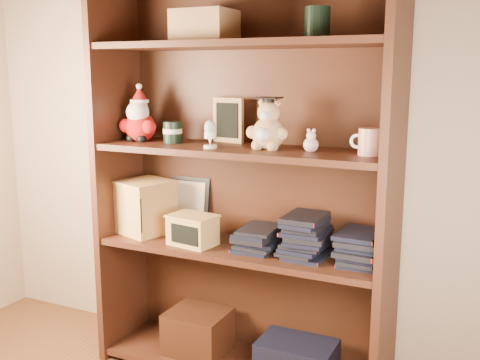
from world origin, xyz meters
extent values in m
cube|color=tan|center=(0.00, 1.50, 1.25)|extent=(3.00, 0.04, 2.50)
cube|color=#3F1F12|center=(-0.66, 1.30, 0.80)|extent=(0.03, 0.35, 1.60)
cube|color=#3F1F12|center=(0.51, 1.30, 0.80)|extent=(0.03, 0.35, 1.60)
cube|color=#3B1D0F|center=(-0.08, 1.47, 0.80)|extent=(1.20, 0.02, 1.60)
cube|color=#3F1F12|center=(-0.08, 1.30, 1.34)|extent=(1.14, 0.33, 0.02)
cube|color=#3B1D0F|center=(-0.28, 1.30, 0.14)|extent=(0.25, 0.22, 0.18)
cube|color=black|center=(0.17, 1.30, 0.12)|extent=(0.30, 0.20, 0.14)
cube|color=#9E7547|center=(-0.23, 1.30, 1.41)|extent=(0.22, 0.18, 0.12)
cylinder|color=black|center=(0.22, 1.30, 1.41)|extent=(0.09, 0.09, 0.11)
cube|color=#3F1F12|center=(-0.08, 1.30, 0.54)|extent=(1.14, 0.33, 0.02)
cube|color=#3F1F12|center=(-0.08, 1.30, 0.94)|extent=(1.14, 0.33, 0.02)
sphere|color=#A50F0F|center=(-0.54, 1.30, 1.01)|extent=(0.13, 0.13, 0.13)
sphere|color=#A50F0F|center=(-0.60, 1.28, 1.01)|extent=(0.06, 0.06, 0.06)
sphere|color=#A50F0F|center=(-0.48, 1.28, 1.01)|extent=(0.06, 0.06, 0.06)
sphere|color=black|center=(-0.57, 1.27, 0.96)|extent=(0.04, 0.04, 0.04)
sphere|color=black|center=(-0.52, 1.27, 0.96)|extent=(0.04, 0.04, 0.04)
sphere|color=white|center=(-0.54, 1.29, 1.07)|extent=(0.10, 0.10, 0.10)
sphere|color=#D8B293|center=(-0.54, 1.30, 1.09)|extent=(0.07, 0.07, 0.07)
cone|color=#A50F0F|center=(-0.54, 1.30, 1.15)|extent=(0.07, 0.07, 0.06)
sphere|color=white|center=(-0.54, 1.30, 1.18)|extent=(0.03, 0.03, 0.03)
cylinder|color=white|center=(-0.54, 1.30, 1.12)|extent=(0.08, 0.08, 0.01)
cylinder|color=black|center=(-0.38, 1.30, 0.99)|extent=(0.08, 0.08, 0.09)
cylinder|color=beige|center=(-0.38, 1.30, 1.00)|extent=(0.08, 0.08, 0.02)
cube|color=#9E7547|center=(-0.19, 1.42, 1.04)|extent=(0.14, 0.04, 0.18)
cube|color=black|center=(-0.19, 1.41, 1.04)|extent=(0.11, 0.02, 0.14)
cube|color=#9E7547|center=(-0.19, 1.45, 0.97)|extent=(0.07, 0.07, 0.01)
cylinder|color=white|center=(-0.17, 1.23, 0.96)|extent=(0.05, 0.05, 0.01)
cone|color=white|center=(-0.17, 1.23, 0.98)|extent=(0.02, 0.02, 0.04)
cylinder|color=white|center=(-0.17, 1.23, 1.00)|extent=(0.04, 0.04, 0.03)
ellipsoid|color=#A6BCCA|center=(-0.17, 1.23, 1.03)|extent=(0.04, 0.04, 0.06)
sphere|color=tan|center=(0.04, 1.30, 1.01)|extent=(0.12, 0.12, 0.12)
sphere|color=white|center=(0.04, 1.25, 1.01)|extent=(0.05, 0.05, 0.05)
sphere|color=tan|center=(-0.01, 1.29, 1.01)|extent=(0.05, 0.05, 0.05)
sphere|color=tan|center=(0.10, 1.29, 1.01)|extent=(0.05, 0.05, 0.05)
sphere|color=tan|center=(0.01, 1.27, 0.97)|extent=(0.04, 0.04, 0.04)
sphere|color=tan|center=(0.07, 1.27, 0.97)|extent=(0.04, 0.04, 0.04)
sphere|color=tan|center=(0.04, 1.30, 1.09)|extent=(0.09, 0.09, 0.09)
sphere|color=white|center=(0.04, 1.27, 1.08)|extent=(0.04, 0.04, 0.04)
sphere|color=tan|center=(0.01, 1.31, 1.12)|extent=(0.03, 0.03, 0.03)
sphere|color=tan|center=(0.07, 1.31, 1.12)|extent=(0.03, 0.03, 0.03)
cylinder|color=black|center=(0.04, 1.30, 1.13)|extent=(0.04, 0.04, 0.02)
cube|color=black|center=(0.04, 1.30, 1.14)|extent=(0.08, 0.08, 0.01)
cylinder|color=#A50F0F|center=(0.08, 1.29, 1.13)|extent=(0.00, 0.04, 0.03)
sphere|color=beige|center=(0.21, 1.30, 0.98)|extent=(0.06, 0.06, 0.06)
sphere|color=beige|center=(0.21, 1.30, 1.01)|extent=(0.04, 0.04, 0.04)
sphere|color=beige|center=(0.20, 1.30, 1.03)|extent=(0.01, 0.01, 0.01)
sphere|color=beige|center=(0.22, 1.30, 1.03)|extent=(0.01, 0.01, 0.01)
cylinder|color=silver|center=(0.42, 1.30, 1.00)|extent=(0.08, 0.08, 0.09)
torus|color=white|center=(0.38, 1.30, 1.00)|extent=(0.05, 0.01, 0.05)
cube|color=black|center=(-0.39, 1.45, 0.67)|extent=(0.19, 0.05, 0.23)
cube|color=beige|center=(-0.39, 1.44, 0.67)|extent=(0.15, 0.03, 0.19)
cube|color=tan|center=(-0.53, 1.30, 0.66)|extent=(0.25, 0.25, 0.22)
cube|color=black|center=(-0.53, 1.20, 0.66)|extent=(0.14, 0.05, 0.14)
cube|color=tan|center=(-0.53, 1.30, 0.77)|extent=(0.26, 0.26, 0.01)
cube|color=tan|center=(-0.26, 1.24, 0.61)|extent=(0.19, 0.15, 0.12)
cube|color=black|center=(-0.26, 1.18, 0.61)|extent=(0.13, 0.02, 0.08)
cube|color=tan|center=(-0.26, 1.24, 0.67)|extent=(0.21, 0.16, 0.01)
cube|color=black|center=(0.01, 1.30, 0.56)|extent=(0.14, 0.20, 0.02)
cube|color=black|center=(0.01, 1.30, 0.57)|extent=(0.14, 0.20, 0.02)
cube|color=black|center=(0.01, 1.30, 0.59)|extent=(0.14, 0.20, 0.02)
cube|color=black|center=(0.01, 1.30, 0.61)|extent=(0.14, 0.20, 0.02)
cube|color=black|center=(0.01, 1.30, 0.62)|extent=(0.14, 0.20, 0.02)
cube|color=black|center=(0.01, 1.30, 0.64)|extent=(0.14, 0.20, 0.02)
cube|color=black|center=(0.20, 1.30, 0.56)|extent=(0.14, 0.20, 0.02)
cube|color=black|center=(0.20, 1.30, 0.57)|extent=(0.14, 0.20, 0.02)
cube|color=black|center=(0.20, 1.30, 0.59)|extent=(0.14, 0.20, 0.02)
cube|color=black|center=(0.20, 1.30, 0.61)|extent=(0.14, 0.20, 0.02)
cube|color=black|center=(0.20, 1.30, 0.62)|extent=(0.14, 0.20, 0.02)
cube|color=black|center=(0.20, 1.30, 0.64)|extent=(0.14, 0.20, 0.02)
cube|color=black|center=(0.20, 1.30, 0.65)|extent=(0.14, 0.20, 0.02)
cube|color=black|center=(0.20, 1.30, 0.67)|extent=(0.14, 0.20, 0.02)
cube|color=black|center=(0.20, 1.30, 0.69)|extent=(0.14, 0.20, 0.02)
cube|color=black|center=(0.20, 1.30, 0.70)|extent=(0.14, 0.20, 0.02)
cube|color=black|center=(0.41, 1.30, 0.56)|extent=(0.14, 0.20, 0.02)
cube|color=black|center=(0.41, 1.30, 0.57)|extent=(0.14, 0.20, 0.02)
cube|color=black|center=(0.41, 1.30, 0.59)|extent=(0.14, 0.20, 0.02)
cube|color=black|center=(0.41, 1.30, 0.61)|extent=(0.14, 0.20, 0.02)
cube|color=black|center=(0.41, 1.30, 0.62)|extent=(0.14, 0.20, 0.02)
cube|color=black|center=(0.41, 1.30, 0.64)|extent=(0.14, 0.20, 0.02)
cube|color=black|center=(0.41, 1.30, 0.65)|extent=(0.14, 0.20, 0.02)
camera|label=1|loc=(0.86, -0.64, 1.24)|focal=42.00mm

